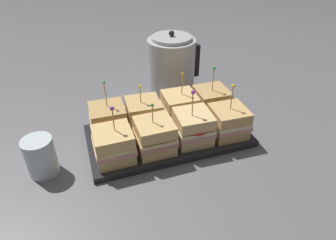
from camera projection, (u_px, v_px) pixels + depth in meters
The scene contains 12 objects.
ground_plane at pixel (168, 138), 0.93m from camera, with size 6.00×6.00×0.00m, color slate.
serving_platter at pixel (168, 136), 0.93m from camera, with size 0.49×0.25×0.02m.
sandwich_front_far_left at pixel (114, 145), 0.80m from camera, with size 0.11×0.11×0.16m.
sandwich_front_center_left at pixel (155, 136), 0.83m from camera, with size 0.11×0.11×0.15m.
sandwich_front_center_right at pixel (193, 127), 0.87m from camera, with size 0.11×0.11×0.17m.
sandwich_front_far_right at pixel (228, 122), 0.89m from camera, with size 0.11×0.11×0.17m.
sandwich_back_far_left at pixel (108, 120), 0.90m from camera, with size 0.11×0.11×0.17m.
sandwich_back_center_left at pixel (144, 115), 0.92m from camera, with size 0.11×0.11×0.15m.
sandwich_back_center_right at pixel (180, 108), 0.96m from camera, with size 0.11×0.11×0.17m.
sandwich_back_far_right at pixel (211, 102), 0.98m from camera, with size 0.11×0.11×0.18m.
kettle_steel at pixel (172, 65), 1.12m from camera, with size 0.20×0.18×0.24m.
drinking_glass at pixel (41, 156), 0.78m from camera, with size 0.08×0.08×0.11m.
Camera 1 is at (-0.24, -0.70, 0.57)m, focal length 32.00 mm.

